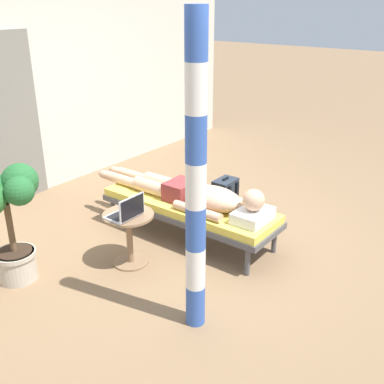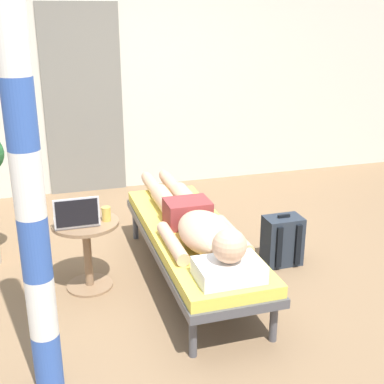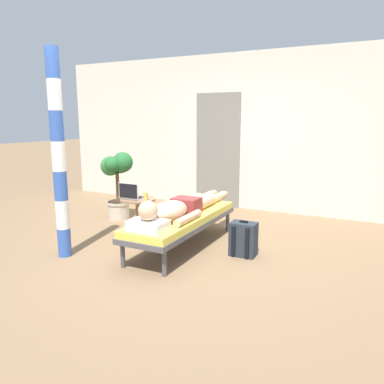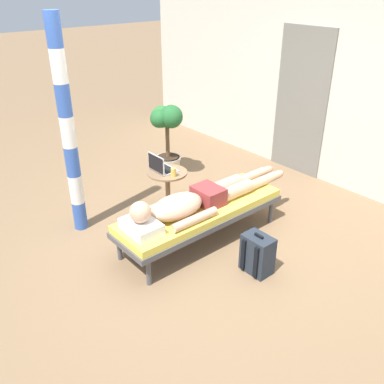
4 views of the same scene
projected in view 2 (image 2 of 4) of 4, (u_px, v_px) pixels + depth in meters
The scene contains 10 objects.
ground_plane at pixel (189, 285), 3.84m from camera, with size 40.00×40.00×0.00m, color #846647.
house_wall_back at pixel (128, 68), 5.66m from camera, with size 7.60×0.20×2.70m, color beige.
house_door_panel at pixel (83, 101), 5.53m from camera, with size 0.84×0.03×2.04m, color slate.
lounge_chair at pixel (192, 239), 3.80m from camera, with size 0.62×1.95×0.42m.
person_reclining at pixel (195, 222), 3.67m from camera, with size 0.53×2.17×0.32m.
side_table at pixel (87, 243), 3.71m from camera, with size 0.48×0.48×0.52m.
laptop at pixel (77, 218), 3.57m from camera, with size 0.31×0.24×0.23m.
drink_glass at pixel (106, 214), 3.66m from camera, with size 0.06×0.06×0.10m, color gold.
backpack at pixel (282, 241), 4.12m from camera, with size 0.30×0.26×0.42m.
porch_post at pixel (28, 184), 2.42m from camera, with size 0.15×0.15×2.34m.
Camera 2 is at (-0.97, -3.24, 1.94)m, focal length 47.90 mm.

